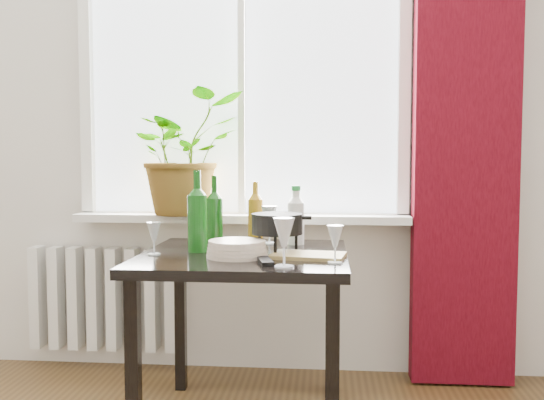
# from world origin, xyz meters

# --- Properties ---
(window) EXTENTS (1.72, 0.08, 1.62)m
(window) POSITION_xyz_m (0.00, 2.22, 1.60)
(window) COLOR white
(window) RESTS_ON ground
(windowsill) EXTENTS (1.72, 0.20, 0.04)m
(windowsill) POSITION_xyz_m (0.00, 2.15, 0.82)
(windowsill) COLOR silver
(windowsill) RESTS_ON ground
(curtain) EXTENTS (0.50, 0.12, 2.56)m
(curtain) POSITION_xyz_m (1.12, 2.12, 1.30)
(curtain) COLOR #3A050D
(curtain) RESTS_ON ground
(radiator) EXTENTS (0.80, 0.10, 0.55)m
(radiator) POSITION_xyz_m (-0.75, 2.18, 0.38)
(radiator) COLOR silver
(radiator) RESTS_ON ground
(table) EXTENTS (0.85, 0.85, 0.74)m
(table) POSITION_xyz_m (0.10, 1.55, 0.65)
(table) COLOR black
(table) RESTS_ON ground
(potted_plant) EXTENTS (0.75, 0.74, 0.63)m
(potted_plant) POSITION_xyz_m (-0.29, 2.10, 1.16)
(potted_plant) COLOR #1F7723
(potted_plant) RESTS_ON windowsill
(wine_bottle_left) EXTENTS (0.09, 0.09, 0.35)m
(wine_bottle_left) POSITION_xyz_m (-0.10, 1.56, 0.92)
(wine_bottle_left) COLOR #0C420D
(wine_bottle_left) RESTS_ON table
(wine_bottle_right) EXTENTS (0.09, 0.09, 0.32)m
(wine_bottle_right) POSITION_xyz_m (-0.07, 1.77, 0.90)
(wine_bottle_right) COLOR #0C3A0B
(wine_bottle_right) RESTS_ON table
(bottle_amber) EXTENTS (0.09, 0.09, 0.29)m
(bottle_amber) POSITION_xyz_m (0.10, 1.90, 0.89)
(bottle_amber) COLOR brown
(bottle_amber) RESTS_ON table
(cleaning_bottle) EXTENTS (0.10, 0.10, 0.27)m
(cleaning_bottle) POSITION_xyz_m (0.30, 1.81, 0.87)
(cleaning_bottle) COLOR silver
(cleaning_bottle) RESTS_ON table
(wineglass_front_right) EXTENTS (0.10, 0.10, 0.19)m
(wineglass_front_right) POSITION_xyz_m (0.29, 1.22, 0.83)
(wineglass_front_right) COLOR silver
(wineglass_front_right) RESTS_ON table
(wineglass_far_right) EXTENTS (0.07, 0.07, 0.15)m
(wineglass_far_right) POSITION_xyz_m (0.47, 1.32, 0.81)
(wineglass_far_right) COLOR white
(wineglass_far_right) RESTS_ON table
(wineglass_back_center) EXTENTS (0.09, 0.09, 0.18)m
(wineglass_back_center) POSITION_xyz_m (0.18, 1.82, 0.83)
(wineglass_back_center) COLOR silver
(wineglass_back_center) RESTS_ON table
(wineglass_back_left) EXTENTS (0.10, 0.10, 0.18)m
(wineglass_back_left) POSITION_xyz_m (-0.13, 1.80, 0.83)
(wineglass_back_left) COLOR white
(wineglass_back_left) RESTS_ON table
(wineglass_front_left) EXTENTS (0.07, 0.07, 0.14)m
(wineglass_front_left) POSITION_xyz_m (-0.26, 1.46, 0.81)
(wineglass_front_left) COLOR silver
(wineglass_front_left) RESTS_ON table
(plate_stack) EXTENTS (0.32, 0.32, 0.07)m
(plate_stack) POSITION_xyz_m (0.09, 1.43, 0.77)
(plate_stack) COLOR beige
(plate_stack) RESTS_ON table
(fondue_pot) EXTENTS (0.25, 0.22, 0.17)m
(fondue_pot) POSITION_xyz_m (0.24, 1.56, 0.82)
(fondue_pot) COLOR black
(fondue_pot) RESTS_ON table
(tv_remote) EXTENTS (0.08, 0.16, 0.02)m
(tv_remote) POSITION_xyz_m (0.21, 1.30, 0.75)
(tv_remote) COLOR black
(tv_remote) RESTS_ON table
(cutting_board) EXTENTS (0.31, 0.23, 0.02)m
(cutting_board) POSITION_xyz_m (0.37, 1.45, 0.75)
(cutting_board) COLOR olive
(cutting_board) RESTS_ON table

